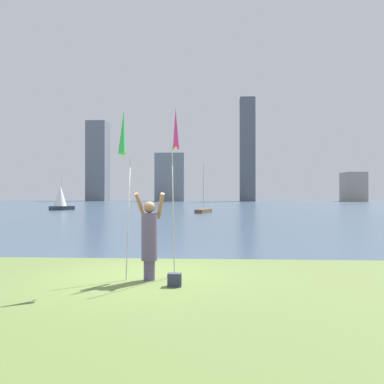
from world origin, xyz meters
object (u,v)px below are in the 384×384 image
(bag, at_px, (175,280))
(kite_flag_left, at_px, (123,137))
(sailboat_0, at_px, (204,210))
(sailboat_2, at_px, (60,197))
(kite_flag_right, at_px, (176,134))
(person, at_px, (149,237))

(bag, bearing_deg, kite_flag_left, 168.22)
(bag, height_order, sailboat_0, sailboat_0)
(kite_flag_left, height_order, sailboat_0, sailboat_0)
(kite_flag_left, bearing_deg, sailboat_2, 113.13)
(kite_flag_right, xyz_separation_m, sailboat_0, (-0.15, 31.07, -3.04))
(person, distance_m, sailboat_2, 41.56)
(bag, height_order, sailboat_2, sailboat_2)
(sailboat_2, bearing_deg, kite_flag_left, -66.87)
(person, relative_size, kite_flag_right, 0.49)
(kite_flag_left, bearing_deg, person, 33.57)
(sailboat_0, height_order, sailboat_2, sailboat_0)
(person, bearing_deg, kite_flag_left, -147.18)
(person, relative_size, sailboat_0, 0.38)
(sailboat_0, bearing_deg, kite_flag_right, -89.73)
(sailboat_0, relative_size, sailboat_2, 1.21)
(kite_flag_left, bearing_deg, sailboat_0, 88.46)
(person, bearing_deg, sailboat_2, 113.20)
(person, xyz_separation_m, bag, (0.61, -0.57, -0.81))
(bag, relative_size, sailboat_2, 0.07)
(bag, distance_m, sailboat_2, 42.35)
(kite_flag_right, bearing_deg, sailboat_0, 90.27)
(kite_flag_left, relative_size, sailboat_0, 0.73)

